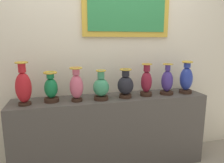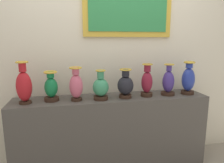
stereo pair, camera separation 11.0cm
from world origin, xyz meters
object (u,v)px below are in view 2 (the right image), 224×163
Objects in this scene: vase_crimson at (24,85)px; vase_cobalt at (188,79)px; vase_rose at (76,85)px; vase_jade at (101,87)px; vase_onyx at (125,85)px; vase_indigo at (168,82)px; vase_emerald at (51,88)px; vase_burgundy at (147,82)px.

vase_crimson is 1.10× the size of vase_cobalt.
vase_rose is 0.26m from vase_jade.
vase_onyx is (0.28, 0.01, 0.01)m from vase_jade.
vase_onyx is at bearing -177.89° from vase_indigo.
vase_onyx is 0.76m from vase_cobalt.
vase_crimson is 0.77m from vase_jade.
vase_indigo is 0.25m from vase_cobalt.
vase_jade is at bearing -1.69° from vase_rose.
vase_emerald is 0.87× the size of vase_indigo.
vase_rose is 1.30m from vase_cobalt.
vase_indigo is (0.26, 0.01, -0.01)m from vase_burgundy.
vase_burgundy is at bearing 179.41° from vase_cobalt.
vase_emerald is 0.79m from vase_onyx.
vase_cobalt is (0.76, 0.01, 0.03)m from vase_onyx.
vase_onyx is (0.53, 0.00, -0.02)m from vase_rose.
vase_cobalt reaches higher than vase_indigo.
vase_cobalt is at bearing -2.58° from vase_indigo.
vase_cobalt is at bearing 1.00° from vase_jade.
vase_crimson reaches higher than vase_onyx.
vase_indigo is at bearing 0.73° from vase_crimson.
vase_cobalt is at bearing 0.60° from vase_onyx.
vase_onyx is at bearing 0.04° from vase_crimson.
vase_cobalt is (1.30, 0.01, 0.01)m from vase_rose.
vase_onyx is 0.52m from vase_indigo.
vase_indigo is at bearing 1.18° from vase_rose.
vase_onyx is at bearing -177.00° from vase_burgundy.
vase_jade is at bearing -177.90° from vase_onyx.
vase_crimson reaches higher than vase_emerald.
vase_crimson is 1.17× the size of vase_indigo.
vase_burgundy is (0.25, 0.01, 0.02)m from vase_onyx.
vase_jade is 0.28m from vase_onyx.
vase_crimson is 1.80m from vase_cobalt.
vase_jade is 0.99× the size of vase_onyx.
vase_crimson is 1.19× the size of vase_rose.
vase_cobalt is (1.80, 0.01, -0.01)m from vase_crimson.
vase_crimson is at bearing 179.30° from vase_jade.
vase_burgundy reaches higher than vase_onyx.
vase_indigo is 0.94× the size of vase_cobalt.
vase_indigo is at bearing -1.04° from vase_emerald.
vase_rose is 0.99× the size of vase_indigo.
vase_rose is 0.96× the size of vase_burgundy.
vase_emerald is 0.99× the size of vase_jade.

